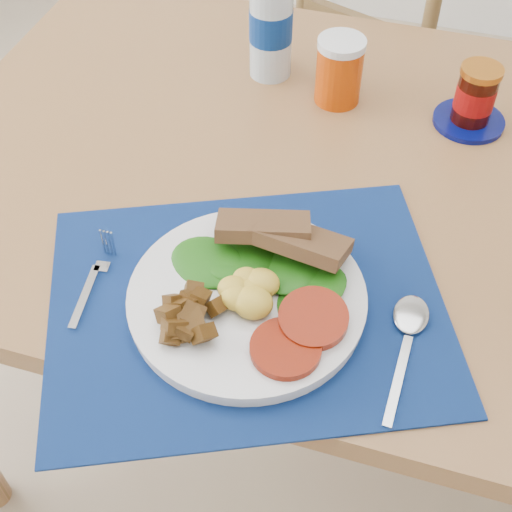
{
  "coord_description": "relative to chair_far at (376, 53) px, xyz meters",
  "views": [
    {
      "loc": [
        0.08,
        -0.64,
        1.48
      ],
      "look_at": [
        -0.1,
        -0.06,
        0.8
      ],
      "focal_mm": 50.0,
      "sensor_mm": 36.0,
      "label": 1
    }
  ],
  "objects": [
    {
      "name": "spoon",
      "position": [
        0.19,
        -0.99,
        0.23
      ],
      "size": [
        0.05,
        0.2,
        0.01
      ],
      "rotation": [
        0.0,
        0.0,
        -0.04
      ],
      "color": "#B2B5BA",
      "rests_on": "placemat"
    },
    {
      "name": "breakfast_plate",
      "position": [
        -0.02,
        -1.0,
        0.25
      ],
      "size": [
        0.3,
        0.3,
        0.07
      ],
      "rotation": [
        0.0,
        0.0,
        0.1
      ],
      "color": "silver",
      "rests_on": "placemat"
    },
    {
      "name": "ground",
      "position": [
        0.09,
        -0.9,
        -0.52
      ],
      "size": [
        4.0,
        4.0,
        0.0
      ],
      "primitive_type": "plane",
      "color": "tan",
      "rests_on": "ground"
    },
    {
      "name": "juice_glass",
      "position": [
        -0.0,
        -0.53,
        0.28
      ],
      "size": [
        0.08,
        0.08,
        0.11
      ],
      "primitive_type": "cylinder",
      "color": "#B53804",
      "rests_on": "table"
    },
    {
      "name": "placemat",
      "position": [
        -0.01,
        -1.0,
        0.23
      ],
      "size": [
        0.62,
        0.57,
        0.0
      ],
      "primitive_type": "cube",
      "rotation": [
        0.0,
        0.0,
        0.42
      ],
      "color": "black",
      "rests_on": "table"
    },
    {
      "name": "jam_on_saucer",
      "position": [
        0.22,
        -0.53,
        0.27
      ],
      "size": [
        0.12,
        0.12,
        0.11
      ],
      "color": "#050B52",
      "rests_on": "table"
    },
    {
      "name": "fork",
      "position": [
        -0.22,
        -1.02,
        0.23
      ],
      "size": [
        0.03,
        0.15,
        0.0
      ],
      "rotation": [
        0.0,
        0.0,
        0.14
      ],
      "color": "#B2B5BA",
      "rests_on": "placemat"
    },
    {
      "name": "table",
      "position": [
        0.09,
        -0.7,
        0.14
      ],
      "size": [
        1.4,
        0.9,
        0.75
      ],
      "color": "brown",
      "rests_on": "ground"
    },
    {
      "name": "water_bottle",
      "position": [
        -0.13,
        -0.48,
        0.34
      ],
      "size": [
        0.07,
        0.07,
        0.25
      ],
      "color": "#ADBFCC",
      "rests_on": "table"
    },
    {
      "name": "chair_far",
      "position": [
        0.0,
        0.0,
        0.0
      ],
      "size": [
        0.48,
        0.47,
        1.01
      ],
      "rotation": [
        0.0,
        0.0,
        2.79
      ],
      "color": "brown",
      "rests_on": "ground"
    }
  ]
}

